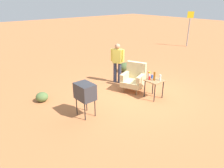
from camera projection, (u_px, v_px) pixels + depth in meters
ground_plane at (136, 94)px, 7.92m from camera, size 60.00×60.00×0.00m
armchair at (134, 78)px, 8.07m from camera, size 1.00×1.01×1.06m
side_table at (154, 83)px, 7.40m from camera, size 0.56×0.56×0.67m
tv_on_stand at (85, 92)px, 6.18m from camera, size 0.61×0.46×1.03m
person_standing at (117, 61)px, 8.63m from camera, size 0.51×0.37×1.64m
road_sign at (189, 27)px, 15.06m from camera, size 0.33×0.33×2.44m
bottle_short_clear at (160, 78)px, 7.29m from camera, size 0.06×0.06×0.20m
soda_can_blue at (152, 77)px, 7.50m from camera, size 0.07×0.07×0.12m
bottle_tall_amber at (154, 76)px, 7.28m from camera, size 0.07×0.07×0.30m
soda_can_red at (149, 78)px, 7.36m from camera, size 0.07×0.07×0.12m
flower_vase at (149, 74)px, 7.45m from camera, size 0.15×0.10×0.27m
shrub_near at (42, 97)px, 7.28m from camera, size 0.42×0.42×0.33m
shrub_mid at (125, 67)px, 10.18m from camera, size 0.58×0.58×0.45m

